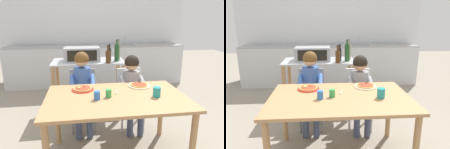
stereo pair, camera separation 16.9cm
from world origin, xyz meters
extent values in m
plane|color=gray|center=(0.00, 1.25, 0.00)|extent=(12.49, 12.49, 0.00)
cube|color=silver|center=(0.00, 3.18, 1.35)|extent=(4.41, 0.12, 2.70)
cube|color=silver|center=(0.00, 2.77, 0.44)|extent=(3.97, 0.60, 0.88)
cube|color=#9E9EA3|center=(0.00, 2.77, 0.89)|extent=(3.97, 0.60, 0.03)
cube|color=gray|center=(0.70, 2.77, 0.91)|extent=(0.40, 0.33, 0.02)
cylinder|color=#B7BABF|center=(0.70, 2.89, 1.01)|extent=(0.02, 0.02, 0.20)
cube|color=#B7BABF|center=(-0.23, 1.25, 0.84)|extent=(1.12, 0.59, 0.02)
cube|color=#AD7F51|center=(-0.23, 1.25, 0.30)|extent=(1.03, 0.54, 0.02)
cube|color=#AD7F51|center=(-0.75, 1.00, 0.42)|extent=(0.05, 0.05, 0.83)
cube|color=#AD7F51|center=(0.28, 1.00, 0.42)|extent=(0.05, 0.05, 0.83)
cube|color=#AD7F51|center=(-0.75, 1.51, 0.42)|extent=(0.05, 0.05, 0.83)
cube|color=#AD7F51|center=(0.28, 1.51, 0.42)|extent=(0.05, 0.05, 0.83)
cube|color=#999BA0|center=(-0.33, 1.27, 0.96)|extent=(0.54, 0.32, 0.21)
cube|color=black|center=(-0.33, 1.10, 0.96)|extent=(0.44, 0.01, 0.16)
cylinder|color=black|center=(-0.14, 1.10, 0.90)|extent=(0.02, 0.01, 0.02)
cylinder|color=#4C2D14|center=(0.05, 1.02, 0.95)|extent=(0.07, 0.07, 0.18)
cylinder|color=#4C2D14|center=(0.05, 1.02, 1.08)|extent=(0.03, 0.03, 0.07)
cylinder|color=black|center=(0.05, 1.02, 1.12)|extent=(0.04, 0.04, 0.01)
cylinder|color=black|center=(0.09, 1.16, 0.96)|extent=(0.05, 0.05, 0.20)
cylinder|color=black|center=(0.09, 1.16, 1.08)|extent=(0.02, 0.02, 0.05)
cylinder|color=black|center=(0.09, 1.16, 1.12)|extent=(0.03, 0.03, 0.01)
cylinder|color=olive|center=(0.24, 1.26, 0.98)|extent=(0.05, 0.05, 0.25)
cylinder|color=olive|center=(0.24, 1.26, 1.14)|extent=(0.02, 0.02, 0.07)
cylinder|color=black|center=(0.24, 1.26, 1.18)|extent=(0.02, 0.02, 0.01)
cylinder|color=#1E4723|center=(0.20, 1.16, 0.99)|extent=(0.07, 0.07, 0.26)
cylinder|color=#1E4723|center=(0.20, 1.16, 1.15)|extent=(0.03, 0.03, 0.06)
cylinder|color=black|center=(0.20, 1.16, 1.18)|extent=(0.03, 0.03, 0.01)
cube|color=#AD7F51|center=(0.00, 0.00, 0.71)|extent=(1.43, 0.90, 0.03)
cylinder|color=#AD7F51|center=(0.65, -0.39, 0.35)|extent=(0.06, 0.06, 0.70)
cylinder|color=#AD7F51|center=(-0.65, 0.39, 0.35)|extent=(0.06, 0.06, 0.70)
cylinder|color=#AD7F51|center=(0.65, 0.39, 0.35)|extent=(0.06, 0.06, 0.70)
cube|color=gray|center=(-0.34, 0.70, 0.44)|extent=(0.36, 0.36, 0.04)
cube|color=gray|center=(-0.34, 0.86, 0.63)|extent=(0.34, 0.03, 0.38)
cylinder|color=gray|center=(-0.19, 0.55, 0.22)|extent=(0.03, 0.03, 0.42)
cylinder|color=gray|center=(-0.49, 0.55, 0.22)|extent=(0.03, 0.03, 0.42)
cylinder|color=gray|center=(-0.19, 0.85, 0.22)|extent=(0.03, 0.03, 0.42)
cylinder|color=gray|center=(-0.49, 0.85, 0.22)|extent=(0.03, 0.03, 0.42)
cube|color=silver|center=(0.32, 0.66, 0.44)|extent=(0.36, 0.36, 0.04)
cube|color=silver|center=(0.32, 0.82, 0.63)|extent=(0.34, 0.03, 0.38)
cylinder|color=silver|center=(0.47, 0.51, 0.22)|extent=(0.03, 0.03, 0.42)
cylinder|color=silver|center=(0.17, 0.51, 0.22)|extent=(0.03, 0.03, 0.42)
cylinder|color=silver|center=(0.47, 0.81, 0.22)|extent=(0.03, 0.03, 0.42)
cylinder|color=silver|center=(0.17, 0.81, 0.22)|extent=(0.03, 0.03, 0.42)
cube|color=#424C6B|center=(-0.27, 0.56, 0.48)|extent=(0.10, 0.30, 0.10)
cylinder|color=#424C6B|center=(-0.27, 0.43, 0.24)|extent=(0.08, 0.08, 0.44)
cube|color=#424C6B|center=(-0.41, 0.56, 0.48)|extent=(0.10, 0.30, 0.10)
cylinder|color=#424C6B|center=(-0.41, 0.43, 0.24)|extent=(0.08, 0.08, 0.44)
cylinder|color=#3D60A8|center=(-0.21, 0.60, 0.72)|extent=(0.06, 0.26, 0.15)
cylinder|color=#3D60A8|center=(-0.47, 0.60, 0.72)|extent=(0.06, 0.26, 0.15)
cylinder|color=#3D60A8|center=(-0.34, 0.70, 0.68)|extent=(0.22, 0.22, 0.40)
sphere|color=tan|center=(-0.34, 0.70, 0.98)|extent=(0.18, 0.18, 0.18)
sphere|color=brown|center=(-0.34, 0.70, 0.99)|extent=(0.19, 0.19, 0.19)
cube|color=#424C6B|center=(0.39, 0.52, 0.48)|extent=(0.10, 0.30, 0.10)
cylinder|color=#424C6B|center=(0.39, 0.39, 0.24)|extent=(0.08, 0.08, 0.44)
cube|color=#424C6B|center=(0.25, 0.52, 0.48)|extent=(0.10, 0.30, 0.10)
cylinder|color=#424C6B|center=(0.25, 0.39, 0.24)|extent=(0.08, 0.08, 0.44)
cylinder|color=gray|center=(0.45, 0.56, 0.68)|extent=(0.06, 0.26, 0.15)
cylinder|color=gray|center=(0.19, 0.56, 0.68)|extent=(0.06, 0.26, 0.15)
cylinder|color=gray|center=(0.32, 0.66, 0.65)|extent=(0.22, 0.22, 0.34)
sphere|color=tan|center=(0.32, 0.66, 0.92)|extent=(0.19, 0.19, 0.19)
sphere|color=black|center=(0.32, 0.66, 0.94)|extent=(0.19, 0.19, 0.19)
cylinder|color=red|center=(-0.34, 0.25, 0.73)|extent=(0.24, 0.24, 0.01)
cylinder|color=tan|center=(-0.34, 0.25, 0.74)|extent=(0.21, 0.21, 0.01)
cylinder|color=#B23D23|center=(-0.34, 0.25, 0.75)|extent=(0.17, 0.17, 0.00)
cylinder|color=#DBC666|center=(-0.37, 0.27, 0.76)|extent=(0.03, 0.03, 0.01)
cylinder|color=#563319|center=(-0.33, 0.27, 0.76)|extent=(0.03, 0.03, 0.01)
cylinder|color=#563319|center=(-0.38, 0.22, 0.76)|extent=(0.02, 0.02, 0.01)
cylinder|color=#DBC666|center=(-0.38, 0.24, 0.76)|extent=(0.03, 0.03, 0.01)
cylinder|color=#DBC666|center=(-0.34, 0.26, 0.76)|extent=(0.02, 0.02, 0.01)
cylinder|color=beige|center=(0.32, 0.28, 0.73)|extent=(0.25, 0.25, 0.01)
cylinder|color=tan|center=(0.32, 0.28, 0.74)|extent=(0.21, 0.21, 0.01)
cylinder|color=#B23D23|center=(0.32, 0.28, 0.75)|extent=(0.17, 0.17, 0.00)
cylinder|color=#563319|center=(0.34, 0.33, 0.76)|extent=(0.04, 0.04, 0.01)
cylinder|color=#563319|center=(0.26, 0.28, 0.76)|extent=(0.03, 0.03, 0.01)
cylinder|color=#DBC666|center=(0.26, 0.26, 0.76)|extent=(0.03, 0.03, 0.01)
cylinder|color=teal|center=(0.40, -0.07, 0.78)|extent=(0.08, 0.08, 0.10)
cylinder|color=green|center=(-0.08, -0.01, 0.77)|extent=(0.06, 0.06, 0.08)
cylinder|color=blue|center=(-0.20, -0.05, 0.77)|extent=(0.06, 0.06, 0.08)
cylinder|color=#B7BABF|center=(0.02, 0.12, 0.73)|extent=(0.05, 0.14, 0.01)
camera|label=1|loc=(-0.33, -1.92, 1.48)|focal=32.70mm
camera|label=2|loc=(-0.16, -1.93, 1.48)|focal=32.70mm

